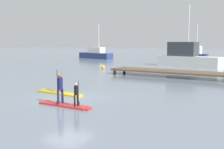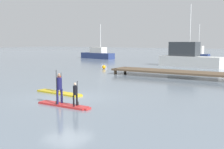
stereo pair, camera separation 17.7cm
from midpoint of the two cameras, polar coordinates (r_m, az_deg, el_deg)
ground_plane at (r=16.59m, az=-8.79°, el=-4.69°), size 240.00×240.00×0.00m
paddleboard_near at (r=17.88m, az=-10.50°, el=-3.72°), size 3.58×0.94×0.10m
paddler_child_solo at (r=17.76m, az=-10.50°, el=-1.43°), size 0.22×0.41×1.22m
paddleboard_far at (r=14.43m, az=-9.48°, el=-6.23°), size 3.13×0.59×0.10m
paddler_adult at (r=14.44m, az=-10.45°, el=-2.45°), size 0.27×0.49×1.76m
paddler_child_front at (r=13.83m, az=-7.19°, el=-3.76°), size 0.21×0.41×1.23m
fishing_boat_white_large at (r=37.72m, az=15.59°, el=3.39°), size 8.39×3.38×8.03m
motor_boat_small_navy at (r=53.77m, az=-2.90°, el=4.20°), size 7.89×3.24×6.50m
trawler_grey_distant at (r=52.53m, az=16.48°, el=3.98°), size 6.07×1.94×6.36m
floating_dock at (r=26.21m, az=14.00°, el=0.45°), size 13.29×2.61×0.57m
mooring_buoy_near at (r=33.42m, az=-1.53°, el=1.56°), size 0.45×0.45×0.45m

